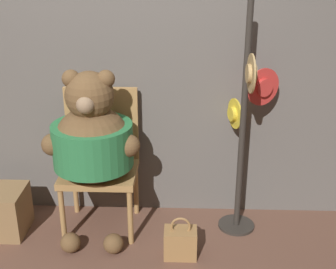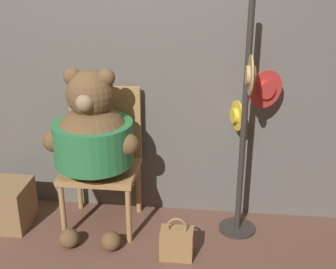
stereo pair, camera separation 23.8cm
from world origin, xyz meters
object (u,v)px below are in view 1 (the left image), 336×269
(teddy_bear, at_px, (92,140))
(hat_display_rack, at_px, (246,125))
(chair, at_px, (101,155))
(handbag_on_ground, at_px, (180,242))

(teddy_bear, bearing_deg, hat_display_rack, 6.47)
(chair, relative_size, teddy_bear, 0.84)
(chair, xyz_separation_m, hat_display_rack, (1.07, -0.05, 0.28))
(chair, height_order, teddy_bear, teddy_bear)
(chair, bearing_deg, hat_display_rack, -2.55)
(chair, bearing_deg, teddy_bear, -96.53)
(handbag_on_ground, bearing_deg, hat_display_rack, 40.73)
(chair, height_order, handbag_on_ground, chair)
(chair, relative_size, handbag_on_ground, 3.39)
(handbag_on_ground, bearing_deg, teddy_bear, 157.01)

